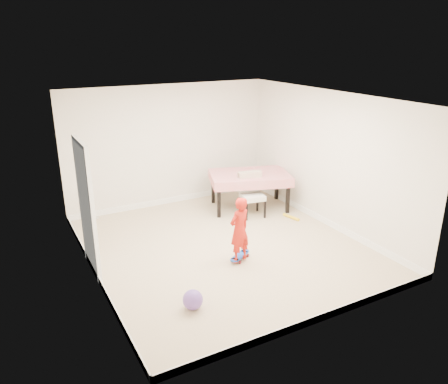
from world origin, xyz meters
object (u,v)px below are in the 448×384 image
dining_chair (252,195)px  balloon (193,300)px  child (239,232)px  skateboard (240,257)px  dining_table (249,191)px

dining_chair → balloon: dining_chair is taller
child → skateboard: bearing=-143.8°
dining_chair → dining_table: bearing=76.3°
child → balloon: bearing=18.4°
dining_table → skateboard: 2.39m
dining_table → child: bearing=-106.3°
skateboard → balloon: balloon is taller
child → dining_chair: bearing=-143.8°
dining_chair → child: child is taller
dining_chair → child: 2.03m
dining_chair → child: bearing=-117.9°
dining_table → skateboard: bearing=-106.2°
dining_chair → skateboard: dining_chair is taller
dining_table → child: (-1.43, -2.01, 0.16)m
dining_chair → skateboard: 1.96m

